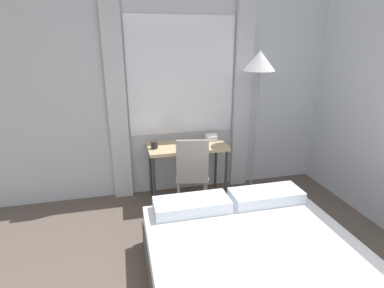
{
  "coord_description": "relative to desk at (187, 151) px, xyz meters",
  "views": [
    {
      "loc": [
        -0.65,
        -0.7,
        2.05
      ],
      "look_at": [
        0.1,
        2.46,
        0.92
      ],
      "focal_mm": 28.0,
      "sensor_mm": 36.0,
      "label": 1
    }
  ],
  "objects": [
    {
      "name": "desk_chair",
      "position": [
        0.0,
        -0.28,
        -0.16
      ],
      "size": [
        0.47,
        0.47,
        0.96
      ],
      "rotation": [
        0.0,
        0.0,
        -0.2
      ],
      "color": "gray",
      "rests_on": "ground_plane"
    },
    {
      "name": "telephone",
      "position": [
        0.36,
        0.12,
        0.12
      ],
      "size": [
        0.16,
        0.14,
        0.09
      ],
      "color": "white",
      "rests_on": "desk"
    },
    {
      "name": "bed",
      "position": [
        0.22,
        -1.75,
        -0.46
      ],
      "size": [
        1.78,
        1.92,
        0.56
      ],
      "color": "#4C4742",
      "rests_on": "ground_plane"
    },
    {
      "name": "desk",
      "position": [
        0.0,
        0.0,
        0.0
      ],
      "size": [
        1.01,
        0.52,
        0.77
      ],
      "color": "tan",
      "rests_on": "ground_plane"
    },
    {
      "name": "mug",
      "position": [
        -0.43,
        -0.03,
        0.13
      ],
      "size": [
        0.08,
        0.08,
        0.09
      ],
      "color": "#262628",
      "rests_on": "desk"
    },
    {
      "name": "wall_back_with_window",
      "position": [
        -0.11,
        0.33,
        0.66
      ],
      "size": [
        5.32,
        0.13,
        2.7
      ],
      "color": "silver",
      "rests_on": "ground_plane"
    },
    {
      "name": "standing_lamp",
      "position": [
        0.9,
        -0.07,
        0.99
      ],
      "size": [
        0.39,
        0.39,
        1.93
      ],
      "color": "#4C4C51",
      "rests_on": "ground_plane"
    },
    {
      "name": "book",
      "position": [
        0.06,
        -0.06,
        0.09
      ],
      "size": [
        0.24,
        0.19,
        0.02
      ],
      "rotation": [
        0.0,
        0.0,
        0.13
      ],
      "color": "#4C4238",
      "rests_on": "desk"
    }
  ]
}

